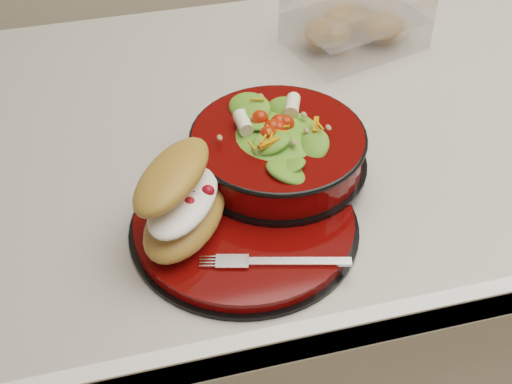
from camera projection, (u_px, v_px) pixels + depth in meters
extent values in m
cube|color=silver|center=(374.00, 301.00, 1.38)|extent=(1.16, 0.66, 0.86)
cube|color=beige|center=(407.00, 112.00, 1.08)|extent=(1.24, 0.74, 0.04)
cylinder|color=black|center=(244.00, 228.00, 0.86)|extent=(0.28, 0.28, 0.01)
cylinder|color=#570503|center=(244.00, 222.00, 0.86)|extent=(0.26, 0.26, 0.01)
torus|color=black|center=(254.00, 224.00, 0.85)|extent=(0.15, 0.15, 0.01)
cylinder|color=black|center=(277.00, 163.00, 0.92)|extent=(0.23, 0.23, 0.01)
cylinder|color=#570503|center=(278.00, 148.00, 0.90)|extent=(0.22, 0.22, 0.04)
torus|color=black|center=(278.00, 137.00, 0.89)|extent=(0.23, 0.23, 0.01)
ellipsoid|color=#457220|center=(278.00, 139.00, 0.89)|extent=(0.19, 0.19, 0.07)
sphere|color=red|center=(314.00, 106.00, 0.87)|extent=(0.02, 0.02, 0.02)
sphere|color=red|center=(288.00, 91.00, 0.90)|extent=(0.02, 0.02, 0.02)
sphere|color=red|center=(253.00, 96.00, 0.89)|extent=(0.02, 0.02, 0.02)
sphere|color=red|center=(243.00, 117.00, 0.86)|extent=(0.02, 0.02, 0.02)
sphere|color=red|center=(269.00, 133.00, 0.83)|extent=(0.02, 0.02, 0.02)
sphere|color=red|center=(306.00, 128.00, 0.84)|extent=(0.02, 0.02, 0.02)
cylinder|color=silver|center=(293.00, 90.00, 0.90)|extent=(0.03, 0.04, 0.02)
cylinder|color=silver|center=(243.00, 108.00, 0.87)|extent=(0.04, 0.03, 0.02)
cube|color=orange|center=(269.00, 128.00, 0.84)|extent=(0.03, 0.03, 0.01)
cube|color=orange|center=(317.00, 110.00, 0.87)|extent=(0.03, 0.02, 0.01)
ellipsoid|color=#B97D38|center=(185.00, 218.00, 0.82)|extent=(0.15, 0.17, 0.04)
ellipsoid|color=white|center=(183.00, 202.00, 0.80)|extent=(0.13, 0.14, 0.02)
ellipsoid|color=#B97D38|center=(179.00, 175.00, 0.80)|extent=(0.14, 0.16, 0.04)
sphere|color=#B20C15|center=(163.00, 201.00, 0.80)|extent=(0.02, 0.02, 0.02)
sphere|color=#B20C15|center=(189.00, 203.00, 0.79)|extent=(0.02, 0.02, 0.02)
sphere|color=#B20C15|center=(208.00, 191.00, 0.81)|extent=(0.02, 0.02, 0.02)
sphere|color=#B20C15|center=(172.00, 192.00, 0.81)|extent=(0.02, 0.02, 0.02)
sphere|color=#191947|center=(175.00, 195.00, 0.80)|extent=(0.01, 0.01, 0.01)
sphere|color=#191947|center=(194.00, 195.00, 0.80)|extent=(0.01, 0.01, 0.01)
sphere|color=#191947|center=(184.00, 200.00, 0.80)|extent=(0.01, 0.01, 0.01)
cube|color=silver|center=(298.00, 262.00, 0.80)|extent=(0.12, 0.04, 0.00)
cube|color=silver|center=(232.00, 262.00, 0.80)|extent=(0.04, 0.03, 0.00)
cube|color=white|center=(354.00, 31.00, 1.17)|extent=(0.24, 0.20, 0.05)
cube|color=white|center=(357.00, 5.00, 1.13)|extent=(0.24, 0.20, 0.04)
ellipsoid|color=#B97D38|center=(328.00, 33.00, 1.16)|extent=(0.08, 0.06, 0.04)
ellipsoid|color=#B97D38|center=(381.00, 26.00, 1.17)|extent=(0.08, 0.06, 0.04)
ellipsoid|color=#B97D38|center=(347.00, 18.00, 1.19)|extent=(0.08, 0.06, 0.04)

